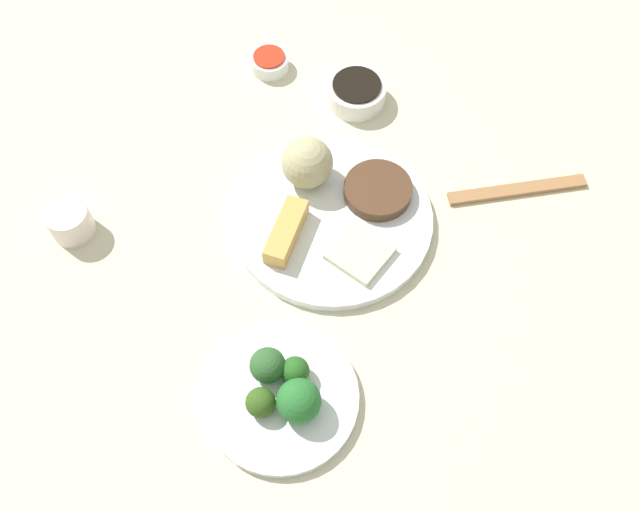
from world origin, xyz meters
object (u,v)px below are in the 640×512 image
(sauce_ramekin_sweet_and_sour, at_px, (269,63))
(teacup, at_px, (70,221))
(main_plate, at_px, (333,218))
(chopsticks_pair, at_px, (517,190))
(soy_sauce_bowl, at_px, (356,93))
(broccoli_plate, at_px, (281,398))

(sauce_ramekin_sweet_and_sour, bearing_deg, teacup, 71.41)
(main_plate, xyz_separation_m, chopsticks_pair, (-0.23, -0.15, -0.00))
(main_plate, xyz_separation_m, sauce_ramekin_sweet_and_sour, (0.21, -0.24, 0.00))
(sauce_ramekin_sweet_and_sour, relative_size, chopsticks_pair, 0.30)
(soy_sauce_bowl, relative_size, sauce_ramekin_sweet_and_sour, 1.50)
(main_plate, height_order, broccoli_plate, main_plate)
(broccoli_plate, distance_m, soy_sauce_bowl, 0.51)
(main_plate, height_order, sauce_ramekin_sweet_and_sour, sauce_ramekin_sweet_and_sour)
(teacup, bearing_deg, main_plate, -155.76)
(main_plate, xyz_separation_m, soy_sauce_bowl, (0.05, -0.23, 0.01))
(soy_sauce_bowl, bearing_deg, broccoli_plate, 99.72)
(chopsticks_pair, bearing_deg, soy_sauce_bowl, -15.37)
(broccoli_plate, relative_size, chopsticks_pair, 0.94)
(broccoli_plate, height_order, sauce_ramekin_sweet_and_sour, sauce_ramekin_sweet_and_sour)
(broccoli_plate, height_order, chopsticks_pair, broccoli_plate)
(broccoli_plate, height_order, soy_sauce_bowl, soy_sauce_bowl)
(broccoli_plate, relative_size, sauce_ramekin_sweet_and_sour, 3.12)
(soy_sauce_bowl, bearing_deg, chopsticks_pair, 164.63)
(main_plate, bearing_deg, teacup, 24.24)
(broccoli_plate, bearing_deg, chopsticks_pair, -115.11)
(sauce_ramekin_sweet_and_sour, distance_m, teacup, 0.42)
(soy_sauce_bowl, distance_m, teacup, 0.48)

